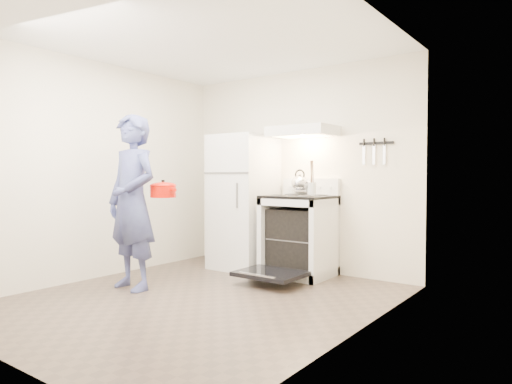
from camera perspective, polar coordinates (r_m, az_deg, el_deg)
floor at (r=4.51m, az=-7.23°, el=-13.18°), size 3.60×3.60×0.00m
back_wall at (r=5.79m, az=5.11°, el=2.69°), size 3.20×0.02×2.50m
refrigerator at (r=5.84m, az=-1.57°, el=-1.24°), size 0.70×0.70×1.70m
stove_body at (r=5.44m, az=5.37°, el=-5.61°), size 0.76×0.65×0.92m
cooktop at (r=5.40m, az=5.39°, el=-0.61°), size 0.76×0.65×0.03m
backsplash at (r=5.64m, az=6.89°, el=0.67°), size 0.76×0.07×0.20m
oven_door at (r=5.00m, az=1.79°, el=-10.17°), size 0.70×0.54×0.04m
oven_rack at (r=5.44m, az=5.37°, el=-5.82°), size 0.60×0.52×0.01m
range_hood at (r=5.48m, az=5.83°, el=7.54°), size 0.76×0.50×0.12m
knife_strip at (r=5.32m, az=14.80°, el=5.92°), size 0.40×0.02×0.03m
pizza_stone at (r=5.41m, az=4.83°, el=-5.71°), size 0.33×0.33×0.02m
tea_kettle at (r=5.64m, az=5.49°, el=1.23°), size 0.25×0.21×0.31m
utensil_jar at (r=5.01m, az=7.00°, el=0.44°), size 0.11×0.11×0.13m
person at (r=4.92m, az=-15.22°, el=-1.20°), size 0.69×0.47×1.82m
dutch_oven at (r=4.85m, az=-11.54°, el=0.06°), size 0.34×0.27×0.22m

